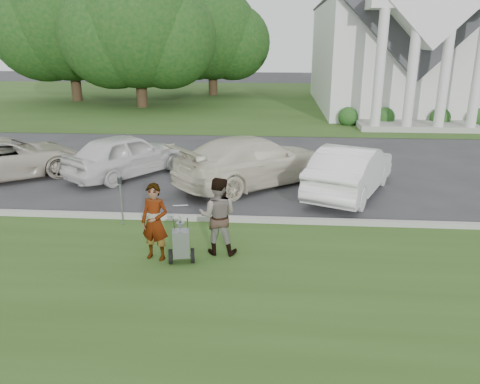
# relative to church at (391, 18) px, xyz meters

# --- Properties ---
(ground) EXTENTS (120.00, 120.00, 0.00)m
(ground) POSITION_rel_church_xyz_m (-9.00, -23.11, -5.94)
(ground) COLOR #333335
(ground) RESTS_ON ground
(grass_strip) EXTENTS (80.00, 7.00, 0.01)m
(grass_strip) POSITION_rel_church_xyz_m (-9.00, -26.11, -5.93)
(grass_strip) COLOR #2E4C1A
(grass_strip) RESTS_ON ground
(church_lawn) EXTENTS (80.00, 30.00, 0.01)m
(church_lawn) POSITION_rel_church_xyz_m (-9.00, 3.89, -5.93)
(church_lawn) COLOR #2E4C1A
(church_lawn) RESTS_ON ground
(curb) EXTENTS (80.00, 0.18, 0.15)m
(curb) POSITION_rel_church_xyz_m (-9.00, -22.56, -5.86)
(curb) COLOR #9E9E93
(curb) RESTS_ON ground
(church) EXTENTS (9.19, 19.00, 24.10)m
(church) POSITION_rel_church_xyz_m (0.00, 0.00, 0.00)
(church) COLOR white
(church) RESTS_ON ground
(tree_left) EXTENTS (10.63, 8.40, 9.71)m
(tree_left) POSITION_rel_church_xyz_m (-17.01, -1.13, -0.83)
(tree_left) COLOR #332316
(tree_left) RESTS_ON ground
(tree_far) EXTENTS (11.64, 9.20, 10.73)m
(tree_far) POSITION_rel_church_xyz_m (-23.01, 1.87, -0.25)
(tree_far) COLOR #332316
(tree_far) RESTS_ON ground
(tree_back) EXTENTS (9.61, 7.60, 8.89)m
(tree_back) POSITION_rel_church_xyz_m (-13.01, 6.87, -1.21)
(tree_back) COLOR #332316
(tree_back) RESTS_ON ground
(striping_cart) EXTENTS (0.64, 1.14, 1.00)m
(striping_cart) POSITION_rel_church_xyz_m (-9.46, -24.99, -5.51)
(striping_cart) COLOR black
(striping_cart) RESTS_ON ground
(person_left) EXTENTS (0.69, 0.54, 1.69)m
(person_left) POSITION_rel_church_xyz_m (-10.04, -24.85, -5.09)
(person_left) COLOR #999999
(person_left) RESTS_ON ground
(person_right) EXTENTS (0.87, 0.69, 1.74)m
(person_right) POSITION_rel_church_xyz_m (-8.74, -24.45, -5.07)
(person_right) COLOR #999999
(person_right) RESTS_ON ground
(parking_meter_near) EXTENTS (0.09, 0.08, 1.31)m
(parking_meter_near) POSITION_rel_church_xyz_m (-11.38, -23.02, -5.12)
(parking_meter_near) COLOR gray
(parking_meter_near) RESTS_ON ground
(car_a) EXTENTS (5.42, 4.89, 1.40)m
(car_a) POSITION_rel_church_xyz_m (-16.69, -19.06, -5.24)
(car_a) COLOR beige
(car_a) RESTS_ON ground
(car_b) EXTENTS (3.98, 4.61, 1.50)m
(car_b) POSITION_rel_church_xyz_m (-12.66, -18.45, -5.19)
(car_b) COLOR silver
(car_b) RESTS_ON ground
(car_c) EXTENTS (5.61, 5.27, 1.59)m
(car_c) POSITION_rel_church_xyz_m (-8.21, -19.17, -5.14)
(car_c) COLOR beige
(car_c) RESTS_ON ground
(car_d) EXTENTS (3.33, 4.87, 1.52)m
(car_d) POSITION_rel_church_xyz_m (-5.21, -19.90, -5.18)
(car_d) COLOR white
(car_d) RESTS_ON ground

